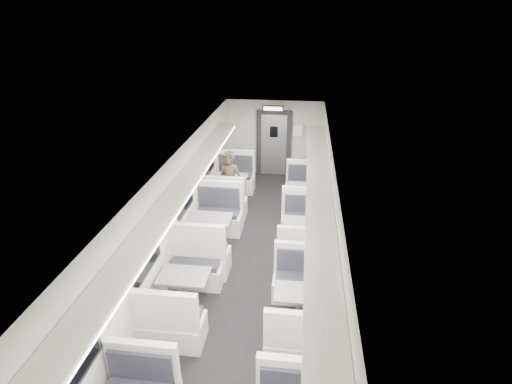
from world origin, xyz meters
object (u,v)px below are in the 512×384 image
(passenger, at_px, (230,185))
(booth_left_a, at_px, (230,189))
(booth_right_b, at_px, (301,235))
(vestibule_door, at_px, (274,144))
(booth_left_b, at_px, (210,234))
(booth_right_c, at_px, (298,308))
(booth_right_a, at_px, (303,198))
(exit_sign, at_px, (273,108))
(booth_left_c, at_px, (185,292))

(passenger, bearing_deg, booth_left_a, 117.18)
(booth_right_b, height_order, vestibule_door, vestibule_door)
(booth_left_b, xyz_separation_m, booth_right_b, (2.00, 0.30, -0.06))
(vestibule_door, bearing_deg, booth_left_a, -113.93)
(booth_left_b, xyz_separation_m, booth_right_c, (2.00, -2.13, -0.05))
(booth_right_a, distance_m, exit_sign, 2.95)
(booth_left_c, xyz_separation_m, passenger, (0.14, 3.62, 0.50))
(booth_right_c, bearing_deg, vestibule_door, 98.36)
(booth_left_a, relative_size, vestibule_door, 1.07)
(booth_right_b, bearing_deg, booth_right_c, -90.00)
(booth_left_c, height_order, passenger, passenger)
(booth_left_a, height_order, booth_left_c, booth_left_a)
(passenger, distance_m, vestibule_door, 3.15)
(booth_right_a, bearing_deg, passenger, -164.30)
(booth_right_c, distance_m, vestibule_door, 6.91)
(booth_right_c, distance_m, passenger, 4.25)
(booth_right_b, relative_size, booth_right_c, 0.98)
(exit_sign, bearing_deg, vestibule_door, 90.00)
(booth_left_b, distance_m, exit_sign, 4.70)
(booth_left_b, bearing_deg, booth_right_c, -46.74)
(booth_left_b, relative_size, exit_sign, 3.71)
(booth_left_c, relative_size, booth_right_b, 1.07)
(booth_left_c, bearing_deg, vestibule_door, 81.44)
(booth_left_c, height_order, vestibule_door, vestibule_door)
(booth_left_c, bearing_deg, booth_right_a, 64.25)
(booth_right_a, distance_m, booth_right_b, 1.88)
(booth_left_c, distance_m, vestibule_door, 6.75)
(booth_left_b, bearing_deg, exit_sign, 76.58)
(booth_left_b, bearing_deg, vestibule_door, 77.93)
(vestibule_door, height_order, exit_sign, exit_sign)
(booth_right_a, bearing_deg, booth_left_b, -132.56)
(booth_left_c, relative_size, exit_sign, 3.40)
(booth_right_c, height_order, passenger, passenger)
(booth_left_a, height_order, passenger, passenger)
(booth_left_a, bearing_deg, passenger, -79.71)
(booth_right_b, bearing_deg, booth_left_a, 133.21)
(booth_right_b, xyz_separation_m, exit_sign, (-1.00, 3.89, 1.93))
(booth_right_b, bearing_deg, booth_left_c, -131.47)
(booth_right_c, xyz_separation_m, vestibule_door, (-1.00, 6.80, 0.68))
(booth_left_b, relative_size, booth_left_c, 1.09)
(booth_left_a, relative_size, booth_right_a, 1.09)
(booth_left_a, relative_size, booth_right_b, 1.14)
(booth_right_a, relative_size, passenger, 1.17)
(booth_left_b, relative_size, passenger, 1.31)
(booth_right_b, distance_m, passenger, 2.36)
(booth_left_c, xyz_separation_m, booth_right_c, (2.00, -0.16, -0.02))
(booth_left_a, height_order, booth_right_c, booth_left_a)
(booth_left_a, xyz_separation_m, booth_left_b, (0.00, -2.42, 0.01))
(passenger, bearing_deg, exit_sign, 88.15)
(booth_left_a, bearing_deg, booth_left_b, -90.00)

